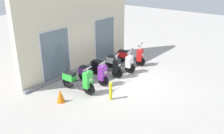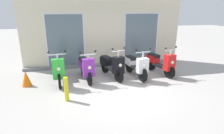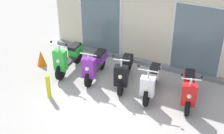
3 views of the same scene
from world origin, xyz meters
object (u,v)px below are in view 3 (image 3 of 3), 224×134
Objects in this scene: curb_bollard at (48,86)px; traffic_cone at (41,58)px; scooter_black at (124,71)px; scooter_red at (189,89)px; scooter_purple at (95,64)px; scooter_white at (151,81)px; scooter_green at (68,57)px.

curb_bollard is 1.35× the size of traffic_cone.
scooter_black is 2.25m from curb_bollard.
scooter_black reaches higher than traffic_cone.
scooter_red is 3.88m from curb_bollard.
scooter_purple is 2.01m from traffic_cone.
scooter_black is at bearing 172.51° from scooter_white.
scooter_green is 1.91m from scooter_black.
scooter_black is at bearing 43.92° from curb_bollard.
traffic_cone is (-1.05, -0.09, -0.25)m from scooter_green.
scooter_purple is at bearing -179.20° from scooter_red.
scooter_red reaches higher than scooter_purple.
scooter_green reaches higher than scooter_purple.
traffic_cone is at bearing -176.02° from scooter_black.
scooter_green is 1.48m from curb_bollard.
scooter_purple is 0.96× the size of scooter_black.
scooter_green is 1.07× the size of scooter_purple.
scooter_white is at bearing 1.30° from traffic_cone.
scooter_black is 3.11× the size of traffic_cone.
scooter_purple is at bearing -175.88° from scooter_black.
scooter_white reaches higher than scooter_purple.
scooter_purple is 1.00× the size of scooter_red.
curb_bollard is (-1.62, -1.56, -0.11)m from scooter_black.
scooter_green is at bearing -178.68° from scooter_red.
scooter_white reaches higher than traffic_cone.
scooter_red is at bearing 1.32° from scooter_green.
scooter_purple reaches higher than curb_bollard.
scooter_purple is 0.97× the size of scooter_white.
scooter_red is at bearing 2.07° from traffic_cone.
scooter_red is (2.91, 0.04, -0.02)m from scooter_purple.
scooter_purple is 0.97m from scooter_black.
scooter_red is at bearing 23.20° from curb_bollard.
scooter_black is (0.96, 0.07, -0.01)m from scooter_purple.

